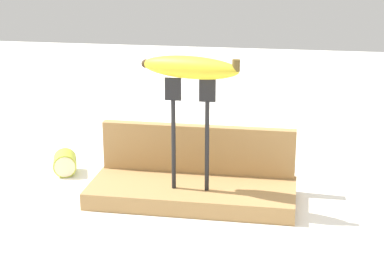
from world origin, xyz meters
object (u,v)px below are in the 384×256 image
(banana_raised_center, at_px, (190,67))
(fork_stand_center, at_px, (190,124))
(fork_fallen_near, at_px, (157,160))
(banana_chunk_near, at_px, (65,163))

(banana_raised_center, bearing_deg, fork_stand_center, -12.54)
(banana_raised_center, relative_size, fork_fallen_near, 1.13)
(fork_stand_center, bearing_deg, banana_raised_center, 167.46)
(fork_stand_center, distance_m, fork_fallen_near, 0.26)
(fork_stand_center, relative_size, banana_chunk_near, 3.12)
(banana_raised_center, distance_m, fork_fallen_near, 0.32)
(banana_raised_center, relative_size, banana_chunk_near, 2.80)
(fork_fallen_near, bearing_deg, banana_raised_center, -62.97)
(fork_fallen_near, bearing_deg, fork_stand_center, -62.96)
(fork_fallen_near, bearing_deg, banana_chunk_near, -148.61)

